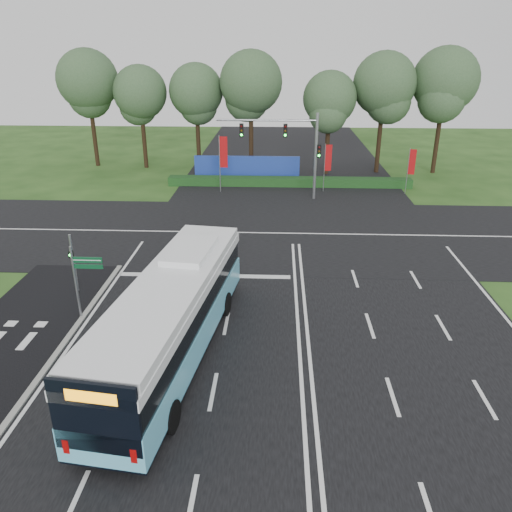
# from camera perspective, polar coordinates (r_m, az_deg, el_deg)

# --- Properties ---
(ground) EXTENTS (120.00, 120.00, 0.00)m
(ground) POSITION_cam_1_polar(r_m,az_deg,el_deg) (23.27, 4.80, -7.83)
(ground) COLOR #234517
(ground) RESTS_ON ground
(road_main) EXTENTS (20.00, 120.00, 0.04)m
(road_main) POSITION_cam_1_polar(r_m,az_deg,el_deg) (23.26, 4.80, -7.79)
(road_main) COLOR black
(road_main) RESTS_ON ground
(road_cross) EXTENTS (120.00, 14.00, 0.05)m
(road_cross) POSITION_cam_1_polar(r_m,az_deg,el_deg) (34.13, 4.14, 2.57)
(road_cross) COLOR black
(road_cross) RESTS_ON ground
(kerb_strip) EXTENTS (0.25, 18.00, 0.12)m
(kerb_strip) POSITION_cam_1_polar(r_m,az_deg,el_deg) (22.59, -21.93, -10.49)
(kerb_strip) COLOR gray
(kerb_strip) RESTS_ON ground
(city_bus) EXTENTS (4.41, 13.38, 3.77)m
(city_bus) POSITION_cam_1_polar(r_m,az_deg,el_deg) (20.33, -9.55, -6.81)
(city_bus) COLOR #62C1E3
(city_bus) RESTS_ON ground
(pedestrian_signal) EXTENTS (0.29, 0.41, 3.17)m
(pedestrian_signal) POSITION_cam_1_polar(r_m,az_deg,el_deg) (27.03, -20.17, -0.58)
(pedestrian_signal) COLOR gray
(pedestrian_signal) RESTS_ON ground
(street_sign) EXTENTS (1.42, 0.11, 3.65)m
(street_sign) POSITION_cam_1_polar(r_m,az_deg,el_deg) (23.97, -19.33, -1.92)
(street_sign) COLOR gray
(street_sign) RESTS_ON ground
(banner_flag_left) EXTENTS (0.73, 0.10, 4.92)m
(banner_flag_left) POSITION_cam_1_polar(r_m,az_deg,el_deg) (43.39, -3.85, 11.36)
(banner_flag_left) COLOR gray
(banner_flag_left) RESTS_ON ground
(banner_flag_mid) EXTENTS (0.62, 0.13, 4.19)m
(banner_flag_mid) POSITION_cam_1_polar(r_m,az_deg,el_deg) (43.98, 8.15, 10.75)
(banner_flag_mid) COLOR gray
(banner_flag_mid) RESTS_ON ground
(banner_flag_right) EXTENTS (0.57, 0.20, 3.96)m
(banner_flag_right) POSITION_cam_1_polar(r_m,az_deg,el_deg) (44.66, 17.30, 9.97)
(banner_flag_right) COLOR gray
(banner_flag_right) RESTS_ON ground
(traffic_light_gantry) EXTENTS (8.41, 0.28, 7.00)m
(traffic_light_gantry) POSITION_cam_1_polar(r_m,az_deg,el_deg) (41.14, 4.35, 12.80)
(traffic_light_gantry) COLOR gray
(traffic_light_gantry) RESTS_ON ground
(hedge) EXTENTS (22.00, 1.20, 0.80)m
(hedge) POSITION_cam_1_polar(r_m,az_deg,el_deg) (45.95, 3.80, 8.45)
(hedge) COLOR #173714
(hedge) RESTS_ON ground
(blue_hoarding) EXTENTS (10.00, 0.30, 2.20)m
(blue_hoarding) POSITION_cam_1_polar(r_m,az_deg,el_deg) (48.29, -1.05, 10.07)
(blue_hoarding) COLOR navy
(blue_hoarding) RESTS_ON ground
(eucalyptus_row) EXTENTS (40.98, 8.22, 11.93)m
(eucalyptus_row) POSITION_cam_1_polar(r_m,az_deg,el_deg) (50.95, 1.05, 18.88)
(eucalyptus_row) COLOR black
(eucalyptus_row) RESTS_ON ground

